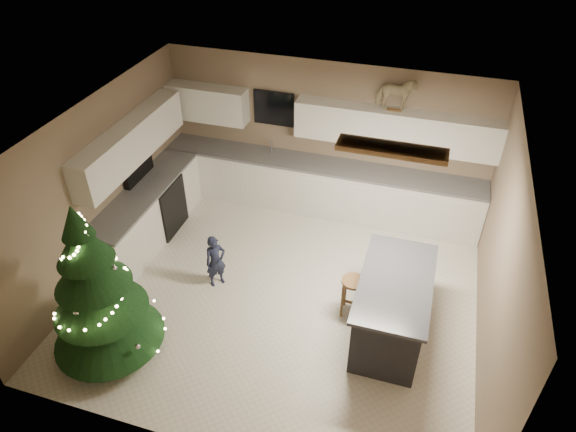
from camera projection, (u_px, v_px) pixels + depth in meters
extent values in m
plane|color=silver|center=(281.00, 292.00, 7.52)|extent=(5.50, 5.50, 0.00)
cube|color=gray|center=(325.00, 136.00, 8.66)|extent=(5.50, 0.02, 2.60)
cube|color=gray|center=(199.00, 376.00, 4.83)|extent=(5.50, 0.02, 2.60)
cube|color=gray|center=(99.00, 188.00, 7.39)|extent=(0.02, 5.00, 2.60)
cube|color=gray|center=(500.00, 263.00, 6.10)|extent=(0.02, 5.00, 2.60)
cube|color=silver|center=(279.00, 133.00, 5.97)|extent=(5.50, 5.00, 0.02)
cube|color=brown|center=(392.00, 149.00, 5.77)|extent=(1.25, 0.32, 0.06)
cube|color=white|center=(391.00, 152.00, 5.79)|extent=(1.15, 0.24, 0.02)
cube|color=silver|center=(319.00, 188.00, 8.94)|extent=(5.48, 0.60, 0.90)
cube|color=silver|center=(148.00, 215.00, 8.29)|extent=(0.60, 2.60, 0.90)
cube|color=slate|center=(320.00, 165.00, 8.65)|extent=(5.48, 0.62, 0.04)
cube|color=slate|center=(144.00, 191.00, 8.01)|extent=(0.62, 2.60, 0.04)
cube|color=silver|center=(208.00, 103.00, 8.77)|extent=(1.40, 0.35, 0.60)
cube|color=silver|center=(395.00, 129.00, 8.02)|extent=(3.20, 0.35, 0.60)
cube|color=silver|center=(131.00, 142.00, 7.67)|extent=(0.35, 2.60, 0.60)
cube|color=black|center=(274.00, 108.00, 8.61)|extent=(0.70, 0.04, 0.60)
cube|color=#99999E|center=(270.00, 157.00, 8.88)|extent=(0.55, 0.40, 0.06)
cylinder|color=#99999E|center=(271.00, 147.00, 8.86)|extent=(0.03, 0.03, 0.24)
cube|color=black|center=(158.00, 205.00, 8.51)|extent=(0.64, 0.75, 0.90)
cube|color=black|center=(138.00, 172.00, 8.21)|extent=(0.10, 0.75, 0.30)
cube|color=black|center=(392.00, 309.00, 6.65)|extent=(0.80, 1.60, 0.90)
cube|color=black|center=(396.00, 282.00, 6.37)|extent=(0.90, 1.70, 0.05)
cylinder|color=brown|center=(354.00, 281.00, 6.86)|extent=(0.32, 0.32, 0.04)
cylinder|color=brown|center=(342.00, 301.00, 6.98)|extent=(0.03, 0.03, 0.58)
cylinder|color=brown|center=(358.00, 305.00, 6.93)|extent=(0.03, 0.03, 0.58)
cylinder|color=brown|center=(345.00, 290.00, 7.16)|extent=(0.03, 0.03, 0.58)
cylinder|color=brown|center=(361.00, 294.00, 7.10)|extent=(0.03, 0.03, 0.58)
cube|color=brown|center=(351.00, 302.00, 7.10)|extent=(0.25, 0.03, 0.03)
cylinder|color=#3F2816|center=(112.00, 340.00, 6.63)|extent=(0.12, 0.12, 0.30)
cone|color=black|center=(105.00, 318.00, 6.38)|extent=(1.38, 1.38, 0.71)
cone|color=black|center=(97.00, 292.00, 6.11)|extent=(1.14, 1.14, 0.61)
cone|color=black|center=(89.00, 267.00, 5.87)|extent=(0.89, 0.89, 0.56)
cone|color=black|center=(81.00, 243.00, 5.66)|extent=(0.65, 0.65, 0.51)
cone|color=black|center=(74.00, 221.00, 5.47)|extent=(0.37, 0.37, 0.41)
sphere|color=#FFD88C|center=(160.00, 348.00, 6.40)|extent=(0.04, 0.04, 0.04)
sphere|color=#FFD88C|center=(164.00, 332.00, 6.54)|extent=(0.04, 0.04, 0.04)
sphere|color=#FFD88C|center=(164.00, 318.00, 6.68)|extent=(0.04, 0.04, 0.04)
sphere|color=#FFD88C|center=(158.00, 306.00, 6.80)|extent=(0.04, 0.04, 0.04)
sphere|color=#FFD88C|center=(149.00, 296.00, 6.88)|extent=(0.04, 0.04, 0.04)
sphere|color=#FFD88C|center=(137.00, 289.00, 6.93)|extent=(0.04, 0.04, 0.04)
sphere|color=#FFD88C|center=(123.00, 286.00, 6.93)|extent=(0.04, 0.04, 0.04)
sphere|color=#FFD88C|center=(108.00, 285.00, 6.88)|extent=(0.04, 0.04, 0.04)
sphere|color=#FFD88C|center=(93.00, 287.00, 6.79)|extent=(0.04, 0.04, 0.04)
sphere|color=#FFD88C|center=(80.00, 291.00, 6.67)|extent=(0.04, 0.04, 0.04)
sphere|color=#FFD88C|center=(68.00, 297.00, 6.53)|extent=(0.04, 0.04, 0.04)
sphere|color=#FFD88C|center=(60.00, 305.00, 6.37)|extent=(0.04, 0.04, 0.04)
sphere|color=#FFD88C|center=(55.00, 312.00, 6.21)|extent=(0.04, 0.04, 0.04)
sphere|color=#FFD88C|center=(54.00, 319.00, 6.07)|extent=(0.04, 0.04, 0.04)
sphere|color=#FFD88C|center=(58.00, 325.00, 5.94)|extent=(0.04, 0.04, 0.04)
sphere|color=#FFD88C|center=(65.00, 328.00, 5.85)|extent=(0.04, 0.04, 0.04)
sphere|color=#FFD88C|center=(75.00, 329.00, 5.79)|extent=(0.04, 0.04, 0.04)
sphere|color=#FFD88C|center=(87.00, 327.00, 5.77)|extent=(0.04, 0.04, 0.04)
sphere|color=#FFD88C|center=(100.00, 321.00, 5.78)|extent=(0.04, 0.04, 0.04)
sphere|color=#FFD88C|center=(111.00, 314.00, 5.81)|extent=(0.04, 0.04, 0.04)
sphere|color=#FFD88C|center=(120.00, 304.00, 5.87)|extent=(0.04, 0.04, 0.04)
sphere|color=#FFD88C|center=(126.00, 294.00, 5.94)|extent=(0.04, 0.04, 0.04)
sphere|color=#FFD88C|center=(128.00, 284.00, 6.02)|extent=(0.04, 0.04, 0.04)
sphere|color=#FFD88C|center=(128.00, 275.00, 6.09)|extent=(0.04, 0.04, 0.04)
sphere|color=#FFD88C|center=(124.00, 267.00, 6.14)|extent=(0.04, 0.04, 0.04)
sphere|color=#FFD88C|center=(118.00, 260.00, 6.17)|extent=(0.04, 0.04, 0.04)
sphere|color=#FFD88C|center=(110.00, 255.00, 6.19)|extent=(0.04, 0.04, 0.04)
sphere|color=#FFD88C|center=(102.00, 252.00, 6.17)|extent=(0.04, 0.04, 0.04)
sphere|color=#FFD88C|center=(92.00, 250.00, 6.13)|extent=(0.04, 0.04, 0.04)
sphere|color=#FFD88C|center=(83.00, 250.00, 6.07)|extent=(0.04, 0.04, 0.04)
sphere|color=#FFD88C|center=(75.00, 251.00, 6.00)|extent=(0.04, 0.04, 0.04)
sphere|color=#FFD88C|center=(69.00, 252.00, 5.91)|extent=(0.04, 0.04, 0.04)
sphere|color=#FFD88C|center=(64.00, 254.00, 5.82)|extent=(0.04, 0.04, 0.04)
sphere|color=#FFD88C|center=(62.00, 256.00, 5.74)|extent=(0.04, 0.04, 0.04)
sphere|color=#FFD88C|center=(62.00, 257.00, 5.66)|extent=(0.04, 0.04, 0.04)
sphere|color=#FFD88C|center=(63.00, 257.00, 5.59)|extent=(0.04, 0.04, 0.04)
sphere|color=#FFD88C|center=(67.00, 257.00, 5.54)|extent=(0.04, 0.04, 0.04)
sphere|color=#FFD88C|center=(71.00, 254.00, 5.51)|extent=(0.04, 0.04, 0.04)
sphere|color=#FFD88C|center=(75.00, 251.00, 5.49)|extent=(0.04, 0.04, 0.04)
sphere|color=#FFD88C|center=(80.00, 247.00, 5.48)|extent=(0.04, 0.04, 0.04)
sphere|color=#FFD88C|center=(83.00, 242.00, 5.49)|extent=(0.04, 0.04, 0.04)
sphere|color=#FFD88C|center=(85.00, 236.00, 5.49)|extent=(0.04, 0.04, 0.04)
sphere|color=#FFD88C|center=(86.00, 231.00, 5.50)|extent=(0.04, 0.04, 0.04)
sphere|color=#FFD88C|center=(86.00, 226.00, 5.51)|extent=(0.04, 0.04, 0.04)
sphere|color=#FFD88C|center=(84.00, 221.00, 5.50)|extent=(0.04, 0.04, 0.04)
sphere|color=#FFD88C|center=(82.00, 217.00, 5.49)|extent=(0.04, 0.04, 0.04)
sphere|color=#FFD88C|center=(79.00, 214.00, 5.48)|extent=(0.04, 0.04, 0.04)
sphere|color=silver|center=(149.00, 335.00, 6.30)|extent=(0.07, 0.07, 0.07)
sphere|color=silver|center=(99.00, 281.00, 6.63)|extent=(0.07, 0.07, 0.07)
sphere|color=silver|center=(68.00, 308.00, 5.83)|extent=(0.07, 0.07, 0.07)
sphere|color=silver|center=(113.00, 270.00, 5.90)|extent=(0.07, 0.07, 0.07)
sphere|color=silver|center=(78.00, 243.00, 5.82)|extent=(0.07, 0.07, 0.07)
sphere|color=silver|center=(74.00, 232.00, 5.49)|extent=(0.07, 0.07, 0.07)
imported|color=#182333|center=(216.00, 261.00, 7.43)|extent=(0.36, 0.37, 0.85)
cube|color=brown|center=(394.00, 111.00, 7.82)|extent=(0.23, 0.02, 0.02)
cube|color=brown|center=(394.00, 109.00, 7.87)|extent=(0.23, 0.02, 0.02)
imported|color=beige|center=(396.00, 94.00, 7.69)|extent=(0.63, 0.39, 0.49)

